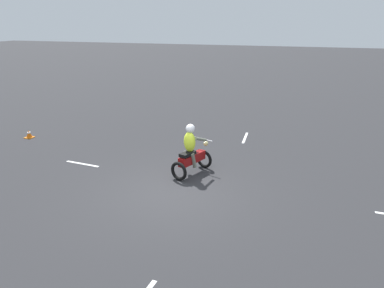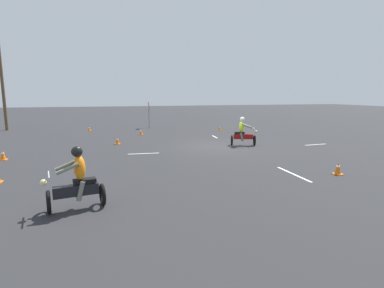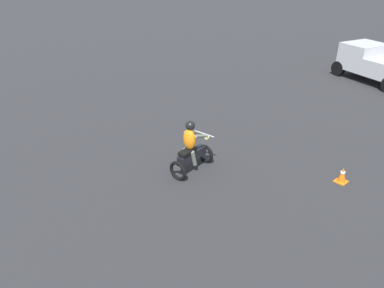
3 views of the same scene
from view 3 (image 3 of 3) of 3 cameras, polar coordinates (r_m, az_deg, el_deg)
name	(u,v)px [view 3 (image 3 of 3)]	position (r m, az deg, el deg)	size (l,w,h in m)	color
motorcycle_rider_background	(191,150)	(10.92, -0.11, -0.88)	(0.88, 1.55, 1.66)	black
pickup_truck	(376,63)	(21.14, 26.28, 11.00)	(4.47, 2.86, 1.73)	black
traffic_cone_far_left	(342,175)	(11.48, 21.93, -4.42)	(0.32, 0.32, 0.47)	orange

